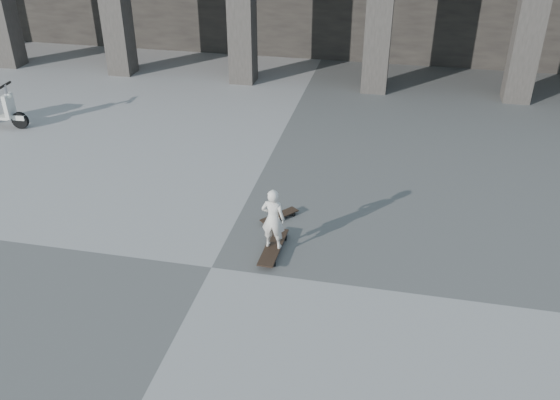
# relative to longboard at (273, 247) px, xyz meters

# --- Properties ---
(ground) EXTENTS (90.00, 90.00, 0.00)m
(ground) POSITION_rel_longboard_xyz_m (-0.82, -0.59, -0.08)
(ground) COLOR #494947
(ground) RESTS_ON ground
(longboard) EXTENTS (0.28, 1.06, 0.11)m
(longboard) POSITION_rel_longboard_xyz_m (0.00, 0.00, 0.00)
(longboard) COLOR black
(longboard) RESTS_ON ground
(skateboard_spare) EXTENTS (0.59, 0.67, 0.08)m
(skateboard_spare) POSITION_rel_longboard_xyz_m (-0.11, 0.97, -0.02)
(skateboard_spare) COLOR black
(skateboard_spare) RESTS_ON ground
(child) EXTENTS (0.38, 0.26, 0.99)m
(child) POSITION_rel_longboard_xyz_m (-0.00, -0.00, 0.52)
(child) COLOR beige
(child) RESTS_ON longboard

